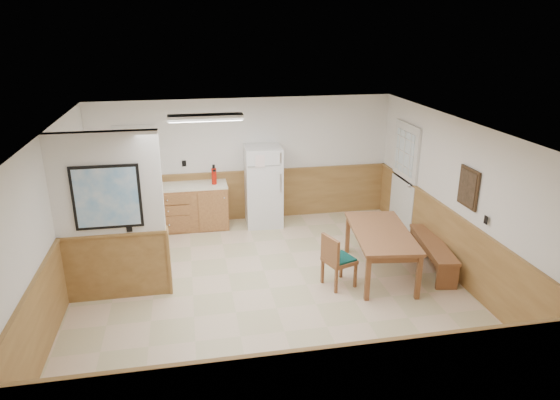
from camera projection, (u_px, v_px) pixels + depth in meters
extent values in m
plane|color=beige|center=(270.00, 288.00, 7.71)|extent=(6.00, 6.00, 0.00)
cube|color=white|center=(268.00, 128.00, 6.87)|extent=(6.00, 6.00, 0.02)
cube|color=white|center=(244.00, 160.00, 10.06)|extent=(6.00, 0.02, 2.50)
cube|color=white|center=(458.00, 200.00, 7.81)|extent=(0.02, 6.00, 2.50)
cube|color=white|center=(51.00, 228.00, 6.76)|extent=(0.02, 6.00, 2.50)
cube|color=#A17940|center=(245.00, 196.00, 10.30)|extent=(6.00, 0.04, 1.00)
cube|color=#A17940|center=(451.00, 244.00, 8.06)|extent=(0.04, 6.00, 1.00)
cube|color=#A17940|center=(61.00, 277.00, 7.01)|extent=(0.04, 6.00, 1.00)
cube|color=white|center=(107.00, 185.00, 6.91)|extent=(1.50, 0.15, 1.50)
cube|color=#A17940|center=(116.00, 266.00, 7.33)|extent=(1.50, 0.17, 1.00)
cube|color=black|center=(107.00, 197.00, 6.87)|extent=(0.92, 0.03, 0.92)
cube|color=white|center=(107.00, 198.00, 6.86)|extent=(0.84, 0.01, 0.84)
cube|color=#A9723B|center=(192.00, 207.00, 9.85)|extent=(1.40, 0.60, 0.86)
cube|color=#A9723B|center=(115.00, 212.00, 9.59)|extent=(0.06, 0.60, 0.86)
cube|color=#A9723B|center=(154.00, 210.00, 9.72)|extent=(0.06, 0.60, 0.86)
cube|color=beige|center=(170.00, 187.00, 9.63)|extent=(2.20, 0.60, 0.04)
cube|color=beige|center=(170.00, 179.00, 9.88)|extent=(2.20, 0.02, 0.10)
cube|color=silver|center=(404.00, 179.00, 9.64)|extent=(0.05, 1.02, 2.15)
cube|color=silver|center=(404.00, 179.00, 9.64)|extent=(0.04, 0.90, 2.05)
cube|color=silver|center=(405.00, 152.00, 9.46)|extent=(0.02, 0.76, 0.80)
cube|color=silver|center=(136.00, 151.00, 9.57)|extent=(0.80, 0.03, 1.00)
cube|color=white|center=(135.00, 151.00, 9.56)|extent=(0.70, 0.01, 0.90)
cube|color=#382616|center=(469.00, 188.00, 7.43)|extent=(0.03, 0.50, 0.60)
cube|color=black|center=(467.00, 188.00, 7.43)|extent=(0.01, 0.42, 0.52)
cube|color=silver|center=(206.00, 117.00, 7.95)|extent=(1.20, 0.30, 0.08)
cube|color=white|center=(206.00, 120.00, 7.96)|extent=(1.15, 0.25, 0.01)
cube|color=white|center=(263.00, 186.00, 9.93)|extent=(0.73, 0.72, 1.61)
cube|color=silver|center=(281.00, 158.00, 9.42)|extent=(0.03, 0.02, 0.21)
cube|color=silver|center=(281.00, 183.00, 9.59)|extent=(0.03, 0.02, 0.38)
cube|color=brown|center=(381.00, 232.00, 7.92)|extent=(1.10, 1.85, 0.05)
cube|color=brown|center=(381.00, 237.00, 7.95)|extent=(0.99, 1.74, 0.10)
cube|color=brown|center=(368.00, 279.00, 7.26)|extent=(0.08, 0.08, 0.70)
cube|color=brown|center=(348.00, 234.00, 8.80)|extent=(0.08, 0.08, 0.70)
cube|color=brown|center=(419.00, 278.00, 7.30)|extent=(0.08, 0.08, 0.70)
cube|color=brown|center=(390.00, 233.00, 8.83)|extent=(0.08, 0.08, 0.70)
cube|color=brown|center=(433.00, 244.00, 8.24)|extent=(0.60, 1.63, 0.05)
cube|color=brown|center=(455.00, 277.00, 7.63)|extent=(0.33, 0.11, 0.40)
cube|color=brown|center=(412.00, 238.00, 9.01)|extent=(0.33, 0.11, 0.40)
cube|color=brown|center=(339.00, 261.00, 7.66)|extent=(0.54, 0.54, 0.06)
cube|color=#0D4238|center=(339.00, 258.00, 7.65)|extent=(0.49, 0.49, 0.03)
cube|color=brown|center=(330.00, 250.00, 7.50)|extent=(0.19, 0.42, 0.40)
cube|color=#0D4238|center=(320.00, 252.00, 7.42)|extent=(0.14, 0.35, 0.34)
cube|color=brown|center=(336.00, 281.00, 7.51)|extent=(0.05, 0.05, 0.39)
cube|color=brown|center=(322.00, 272.00, 7.80)|extent=(0.05, 0.05, 0.39)
cube|color=brown|center=(355.00, 276.00, 7.68)|extent=(0.05, 0.05, 0.39)
cube|color=brown|center=(341.00, 266.00, 7.97)|extent=(0.05, 0.05, 0.39)
cylinder|color=#B71609|center=(214.00, 176.00, 9.68)|extent=(0.11, 0.11, 0.32)
cylinder|color=black|center=(214.00, 167.00, 9.61)|extent=(0.05, 0.05, 0.07)
cylinder|color=#178124|center=(130.00, 182.00, 9.42)|extent=(0.09, 0.09, 0.24)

